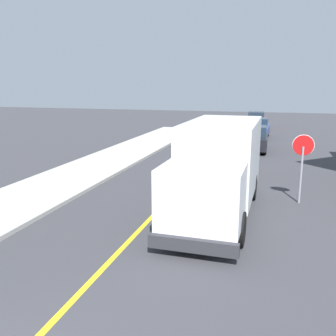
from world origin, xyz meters
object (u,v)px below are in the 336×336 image
at_px(parked_car_far, 258,129).
at_px(parked_car_furthest, 256,120).
at_px(parked_car_near, 236,154).
at_px(stop_sign, 303,156).
at_px(box_truck, 219,164).
at_px(parked_car_mid, 254,139).

height_order(parked_car_far, parked_car_furthest, same).
distance_m(parked_car_near, stop_sign, 6.14).
relative_size(box_truck, parked_car_far, 1.62).
xyz_separation_m(box_truck, parked_car_furthest, (-0.15, 27.13, -0.97)).
height_order(box_truck, stop_sign, box_truck).
relative_size(box_truck, parked_car_furthest, 1.62).
bearing_deg(parked_car_mid, box_truck, -91.93).
relative_size(parked_car_furthest, stop_sign, 1.68).
distance_m(box_truck, parked_car_near, 7.35).
height_order(parked_car_furthest, stop_sign, stop_sign).
bearing_deg(stop_sign, parked_car_mid, 101.93).
xyz_separation_m(parked_car_far, parked_car_furthest, (-0.54, 7.48, 0.00)).
bearing_deg(parked_car_furthest, parked_car_far, -85.83).
height_order(box_truck, parked_car_near, box_truck).
xyz_separation_m(parked_car_furthest, stop_sign, (3.01, -25.12, 1.06)).
bearing_deg(box_truck, parked_car_furthest, 90.32).
relative_size(box_truck, parked_car_near, 1.64).
bearing_deg(box_truck, stop_sign, 35.14).
xyz_separation_m(parked_car_near, parked_car_furthest, (-0.05, 19.85, 0.00)).
distance_m(parked_car_near, parked_car_furthest, 19.85).
bearing_deg(parked_car_mid, parked_car_near, -95.19).
height_order(parked_car_near, parked_car_far, same).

